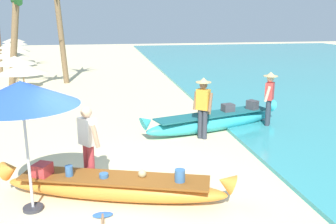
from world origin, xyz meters
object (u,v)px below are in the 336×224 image
person_vendor_assistant (269,96)px  palm_tree_mid_cluster (16,0)px  boat_orange_foreground (114,186)px  boat_cyan_midground (214,121)px  person_vendor_hatted (203,104)px  person_tourist_customer (88,142)px  patio_umbrella_large (21,94)px

person_vendor_assistant → palm_tree_mid_cluster: 11.30m
boat_orange_foreground → boat_cyan_midground: (3.18, 3.80, 0.05)m
boat_cyan_midground → person_vendor_hatted: bearing=-129.8°
boat_orange_foreground → boat_cyan_midground: 4.96m
boat_cyan_midground → person_tourist_customer: (-3.64, -3.13, 0.65)m
boat_orange_foreground → person_vendor_hatted: person_vendor_hatted is taller
palm_tree_mid_cluster → person_vendor_assistant: bearing=-38.8°
boat_orange_foreground → palm_tree_mid_cluster: size_ratio=0.90×
person_vendor_hatted → patio_umbrella_large: patio_umbrella_large is taller
person_vendor_hatted → boat_orange_foreground: bearing=-129.9°
person_vendor_hatted → person_vendor_assistant: (2.28, 0.61, 0.01)m
boat_cyan_midground → patio_umbrella_large: patio_umbrella_large is taller
boat_cyan_midground → person_tourist_customer: size_ratio=2.80×
boat_cyan_midground → person_vendor_hatted: size_ratio=2.66×
palm_tree_mid_cluster → boat_cyan_midground: bearing=-45.1°
person_vendor_hatted → person_tourist_customer: bearing=-141.4°
boat_cyan_midground → person_vendor_assistant: bearing=-1.8°
person_tourist_customer → patio_umbrella_large: bearing=-140.5°
boat_cyan_midground → palm_tree_mid_cluster: (-6.75, 6.77, 3.76)m
person_vendor_hatted → person_tourist_customer: size_ratio=1.05×
person_vendor_hatted → person_tourist_customer: 3.96m
person_vendor_assistant → palm_tree_mid_cluster: palm_tree_mid_cluster is taller
person_tourist_customer → patio_umbrella_large: 1.76m
person_vendor_hatted → palm_tree_mid_cluster: (-6.21, 7.43, 3.05)m
boat_orange_foreground → palm_tree_mid_cluster: 11.80m
person_tourist_customer → boat_orange_foreground: bearing=-55.6°
boat_orange_foreground → person_vendor_hatted: 4.17m
person_tourist_customer → palm_tree_mid_cluster: (-3.11, 9.90, 3.12)m
person_tourist_customer → palm_tree_mid_cluster: bearing=107.5°
boat_orange_foreground → patio_umbrella_large: size_ratio=1.89×
boat_cyan_midground → person_tourist_customer: bearing=-139.3°
boat_orange_foreground → boat_cyan_midground: size_ratio=0.95×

